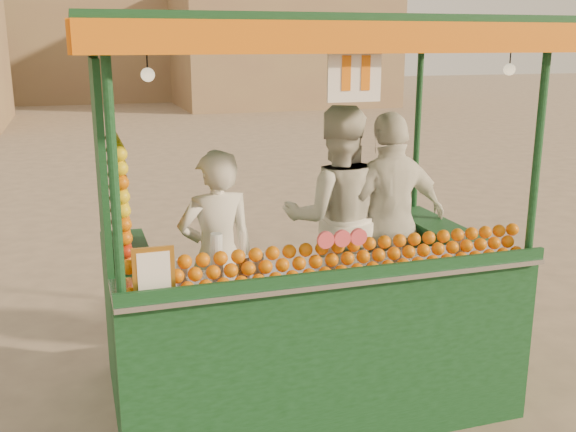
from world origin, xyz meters
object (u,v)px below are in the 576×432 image
object	(u,v)px
vendor_left	(217,256)
vendor_right	(390,221)
vendor_middle	(337,218)
juice_cart	(298,289)

from	to	relation	value
vendor_left	vendor_right	size ratio (longest dim) A/B	0.89
vendor_left	vendor_middle	bearing A→B (deg)	-169.94
juice_cart	vendor_middle	size ratio (longest dim) A/B	1.67
juice_cart	vendor_left	bearing A→B (deg)	151.76
juice_cart	vendor_left	xyz separation A→B (m)	(-0.55, 0.29, 0.22)
vendor_right	vendor_left	bearing A→B (deg)	-1.21
juice_cart	vendor_left	world-z (taller)	juice_cart
juice_cart	vendor_left	size ratio (longest dim) A/B	1.94
vendor_middle	vendor_right	size ratio (longest dim) A/B	1.03
vendor_middle	vendor_right	xyz separation A→B (m)	(0.43, -0.14, -0.03)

